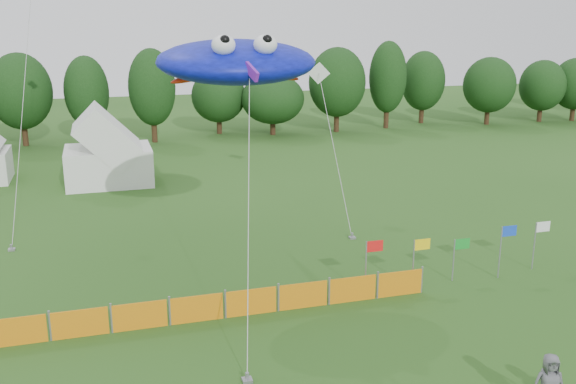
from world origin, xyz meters
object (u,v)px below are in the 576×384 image
object	(u,v)px
spectator_e	(549,384)
barrier_fence	(197,309)
tent_right	(108,154)
stingray_kite	(236,61)

from	to	relation	value
spectator_e	barrier_fence	bearing A→B (deg)	152.82
tent_right	stingray_kite	world-z (taller)	stingray_kite
spectator_e	stingray_kite	bearing A→B (deg)	132.16
stingray_kite	tent_right	bearing A→B (deg)	106.11
spectator_e	tent_right	bearing A→B (deg)	127.32
tent_right	spectator_e	xyz separation A→B (m)	(10.82, -29.94, -1.09)
barrier_fence	spectator_e	bearing A→B (deg)	-44.63
barrier_fence	spectator_e	size ratio (longest dim) A/B	10.01
stingray_kite	spectator_e	bearing A→B (deg)	-65.29
barrier_fence	stingray_kite	bearing A→B (deg)	59.93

